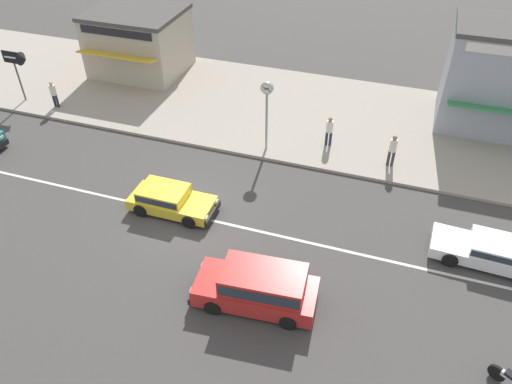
{
  "coord_description": "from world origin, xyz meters",
  "views": [
    {
      "loc": [
        8.2,
        -14.44,
        14.28
      ],
      "look_at": [
        2.89,
        1.5,
        0.8
      ],
      "focal_mm": 35.0,
      "sensor_mm": 36.0,
      "label": 1
    }
  ],
  "objects_px": {
    "minivan_red_4": "(259,286)",
    "shopfront_far_kios": "(512,79)",
    "street_clock": "(267,101)",
    "arrow_signboard": "(21,61)",
    "sedan_white_0": "(490,251)",
    "pedestrian_mid_kerb": "(329,129)",
    "pedestrian_near_clock": "(393,148)",
    "shopfront_corner_warung": "(139,41)",
    "hatchback_yellow_1": "(169,199)",
    "pedestrian_by_shop": "(53,92)"
  },
  "relations": [
    {
      "from": "pedestrian_mid_kerb",
      "to": "shopfront_corner_warung",
      "type": "xyz_separation_m",
      "value": [
        -13.31,
        4.93,
        1.0
      ]
    },
    {
      "from": "arrow_signboard",
      "to": "pedestrian_by_shop",
      "type": "distance_m",
      "value": 2.35
    },
    {
      "from": "sedan_white_0",
      "to": "shopfront_corner_warung",
      "type": "height_order",
      "value": "shopfront_corner_warung"
    },
    {
      "from": "hatchback_yellow_1",
      "to": "pedestrian_near_clock",
      "type": "bearing_deg",
      "value": 35.36
    },
    {
      "from": "pedestrian_by_shop",
      "to": "shopfront_far_kios",
      "type": "relative_size",
      "value": 0.24
    },
    {
      "from": "minivan_red_4",
      "to": "shopfront_far_kios",
      "type": "height_order",
      "value": "shopfront_far_kios"
    },
    {
      "from": "shopfront_far_kios",
      "to": "street_clock",
      "type": "bearing_deg",
      "value": -151.09
    },
    {
      "from": "sedan_white_0",
      "to": "shopfront_far_kios",
      "type": "bearing_deg",
      "value": 86.14
    },
    {
      "from": "pedestrian_by_shop",
      "to": "shopfront_corner_warung",
      "type": "distance_m",
      "value": 6.45
    },
    {
      "from": "arrow_signboard",
      "to": "pedestrian_mid_kerb",
      "type": "height_order",
      "value": "arrow_signboard"
    },
    {
      "from": "sedan_white_0",
      "to": "pedestrian_by_shop",
      "type": "bearing_deg",
      "value": 168.12
    },
    {
      "from": "arrow_signboard",
      "to": "sedan_white_0",
      "type": "bearing_deg",
      "value": -11.3
    },
    {
      "from": "arrow_signboard",
      "to": "minivan_red_4",
      "type": "bearing_deg",
      "value": -29.55
    },
    {
      "from": "pedestrian_mid_kerb",
      "to": "shopfront_far_kios",
      "type": "xyz_separation_m",
      "value": [
        8.29,
        4.87,
        1.78
      ]
    },
    {
      "from": "pedestrian_by_shop",
      "to": "hatchback_yellow_1",
      "type": "bearing_deg",
      "value": -30.64
    },
    {
      "from": "arrow_signboard",
      "to": "pedestrian_by_shop",
      "type": "xyz_separation_m",
      "value": [
        1.71,
        -0.1,
        -1.61
      ]
    },
    {
      "from": "minivan_red_4",
      "to": "shopfront_far_kios",
      "type": "distance_m",
      "value": 17.79
    },
    {
      "from": "shopfront_corner_warung",
      "to": "pedestrian_by_shop",
      "type": "bearing_deg",
      "value": -111.3
    },
    {
      "from": "sedan_white_0",
      "to": "street_clock",
      "type": "xyz_separation_m",
      "value": [
        -10.47,
        4.57,
        2.3
      ]
    },
    {
      "from": "arrow_signboard",
      "to": "shopfront_corner_warung",
      "type": "xyz_separation_m",
      "value": [
        4.03,
        5.84,
        -0.59
      ]
    },
    {
      "from": "pedestrian_near_clock",
      "to": "pedestrian_mid_kerb",
      "type": "relative_size",
      "value": 1.05
    },
    {
      "from": "minivan_red_4",
      "to": "pedestrian_near_clock",
      "type": "relative_size",
      "value": 2.69
    },
    {
      "from": "sedan_white_0",
      "to": "arrow_signboard",
      "type": "height_order",
      "value": "arrow_signboard"
    },
    {
      "from": "sedan_white_0",
      "to": "hatchback_yellow_1",
      "type": "xyz_separation_m",
      "value": [
        -13.07,
        -1.12,
        0.05
      ]
    },
    {
      "from": "shopfront_corner_warung",
      "to": "sedan_white_0",
      "type": "bearing_deg",
      "value": -27.39
    },
    {
      "from": "street_clock",
      "to": "pedestrian_near_clock",
      "type": "distance_m",
      "value": 6.37
    },
    {
      "from": "pedestrian_mid_kerb",
      "to": "pedestrian_near_clock",
      "type": "bearing_deg",
      "value": -14.22
    },
    {
      "from": "arrow_signboard",
      "to": "street_clock",
      "type": "bearing_deg",
      "value": -1.6
    },
    {
      "from": "pedestrian_mid_kerb",
      "to": "shopfront_corner_warung",
      "type": "relative_size",
      "value": 0.29
    },
    {
      "from": "hatchback_yellow_1",
      "to": "shopfront_far_kios",
      "type": "relative_size",
      "value": 0.57
    },
    {
      "from": "pedestrian_by_shop",
      "to": "shopfront_far_kios",
      "type": "distance_m",
      "value": 24.69
    },
    {
      "from": "hatchback_yellow_1",
      "to": "pedestrian_mid_kerb",
      "type": "bearing_deg",
      "value": 51.82
    },
    {
      "from": "pedestrian_by_shop",
      "to": "minivan_red_4",
      "type": "bearing_deg",
      "value": -31.96
    },
    {
      "from": "sedan_white_0",
      "to": "pedestrian_near_clock",
      "type": "bearing_deg",
      "value": 130.62
    },
    {
      "from": "minivan_red_4",
      "to": "shopfront_far_kios",
      "type": "bearing_deg",
      "value": 61.12
    },
    {
      "from": "sedan_white_0",
      "to": "street_clock",
      "type": "relative_size",
      "value": 1.21
    },
    {
      "from": "sedan_white_0",
      "to": "pedestrian_near_clock",
      "type": "height_order",
      "value": "pedestrian_near_clock"
    },
    {
      "from": "minivan_red_4",
      "to": "shopfront_corner_warung",
      "type": "height_order",
      "value": "shopfront_corner_warung"
    },
    {
      "from": "minivan_red_4",
      "to": "pedestrian_mid_kerb",
      "type": "relative_size",
      "value": 2.82
    },
    {
      "from": "pedestrian_by_shop",
      "to": "shopfront_corner_warung",
      "type": "bearing_deg",
      "value": 68.7
    },
    {
      "from": "shopfront_corner_warung",
      "to": "hatchback_yellow_1",
      "type": "bearing_deg",
      "value": -56.82
    },
    {
      "from": "sedan_white_0",
      "to": "hatchback_yellow_1",
      "type": "relative_size",
      "value": 1.19
    },
    {
      "from": "hatchback_yellow_1",
      "to": "arrow_signboard",
      "type": "height_order",
      "value": "arrow_signboard"
    },
    {
      "from": "pedestrian_near_clock",
      "to": "pedestrian_by_shop",
      "type": "distance_m",
      "value": 18.84
    },
    {
      "from": "sedan_white_0",
      "to": "shopfront_corner_warung",
      "type": "xyz_separation_m",
      "value": [
        -20.87,
        10.81,
        1.55
      ]
    },
    {
      "from": "pedestrian_mid_kerb",
      "to": "shopfront_corner_warung",
      "type": "distance_m",
      "value": 14.23
    },
    {
      "from": "arrow_signboard",
      "to": "shopfront_corner_warung",
      "type": "height_order",
      "value": "shopfront_corner_warung"
    },
    {
      "from": "street_clock",
      "to": "pedestrian_by_shop",
      "type": "relative_size",
      "value": 2.35
    },
    {
      "from": "arrow_signboard",
      "to": "pedestrian_mid_kerb",
      "type": "relative_size",
      "value": 1.88
    },
    {
      "from": "minivan_red_4",
      "to": "pedestrian_mid_kerb",
      "type": "bearing_deg",
      "value": 88.69
    }
  ]
}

